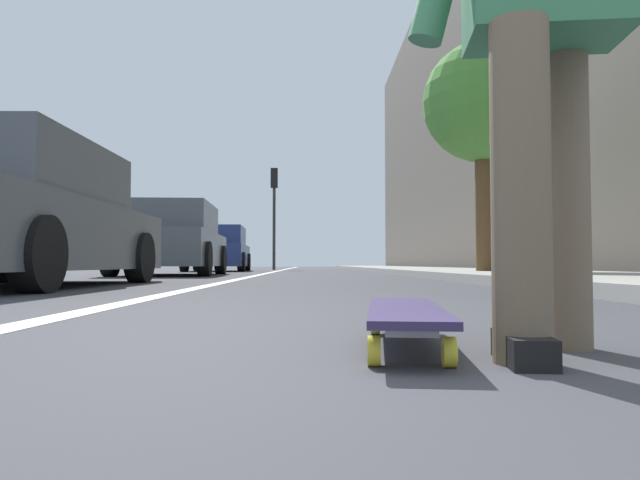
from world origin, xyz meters
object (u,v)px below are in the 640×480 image
Objects in this scene: traffic_light at (274,199)px; street_tree_mid at (483,105)px; parked_car_near at (14,218)px; parked_car_far at (218,250)px; skateboard at (405,314)px; parked_car_mid at (171,241)px.

traffic_light is 0.98× the size of street_tree_mid.
parked_car_near is at bearing 174.91° from traffic_light.
parked_car_far is at bearing 0.10° from parked_car_near.
skateboard is 0.20× the size of parked_car_near.
parked_car_mid is 6.88m from parked_car_far.
parked_car_mid is at bearing 72.33° from street_tree_mid.
street_tree_mid is at bearing -18.31° from skateboard.
skateboard is 17.72m from parked_car_far.
parked_car_far is 0.99× the size of traffic_light.
street_tree_mid is (4.26, -6.17, 2.41)m from parked_car_near.
parked_car_near is 1.01× the size of street_tree_mid.
parked_car_mid is at bearing 172.72° from traffic_light.
parked_car_far is 0.97× the size of street_tree_mid.
parked_car_mid reaches higher than skateboard.
street_tree_mid is (8.58, -2.84, 3.02)m from skateboard.
parked_car_mid reaches higher than parked_car_near.
parked_car_mid is at bearing -178.85° from parked_car_far.
parked_car_mid is 1.01× the size of street_tree_mid.
parked_car_near is (4.32, 3.32, 0.61)m from skateboard.
traffic_light is (21.75, 1.77, 2.78)m from skateboard.
parked_car_mid is 11.53m from traffic_light.
parked_car_far reaches higher than skateboard.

